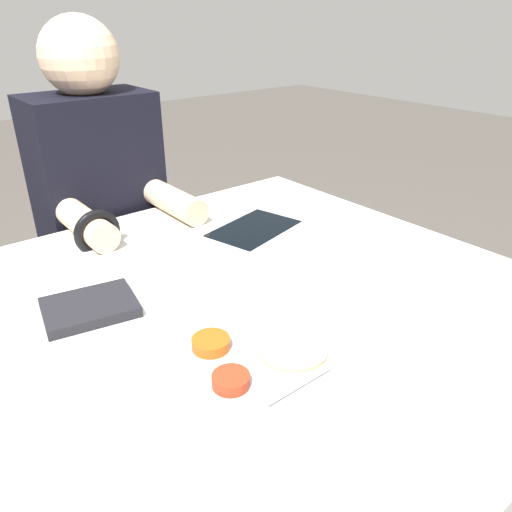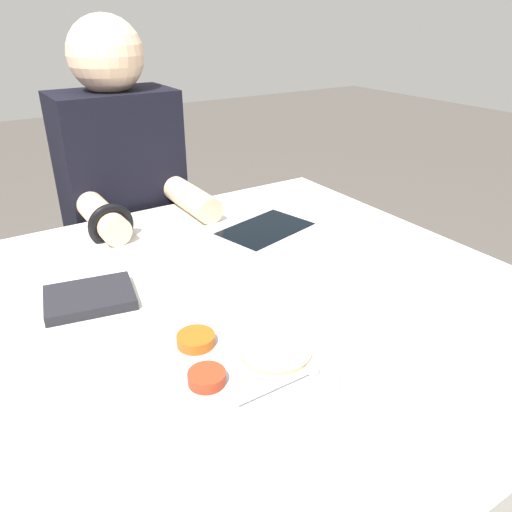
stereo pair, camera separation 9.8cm
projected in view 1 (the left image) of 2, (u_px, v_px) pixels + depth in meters
The scene contains 5 objects.
dining_table at pixel (216, 454), 1.07m from camera, with size 1.28×1.07×0.72m.
thali_tray at pixel (259, 360), 0.77m from camera, with size 0.31×0.31×0.03m.
red_notebook at pixel (90, 308), 0.90m from camera, with size 0.18×0.15×0.02m.
tablet_device at pixel (254, 230), 1.23m from camera, with size 0.28×0.22×0.01m.
person_diner at pixel (108, 248), 1.47m from camera, with size 0.34×0.43×1.20m.
Camera 1 is at (-0.42, -0.65, 1.21)m, focal length 35.00 mm.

